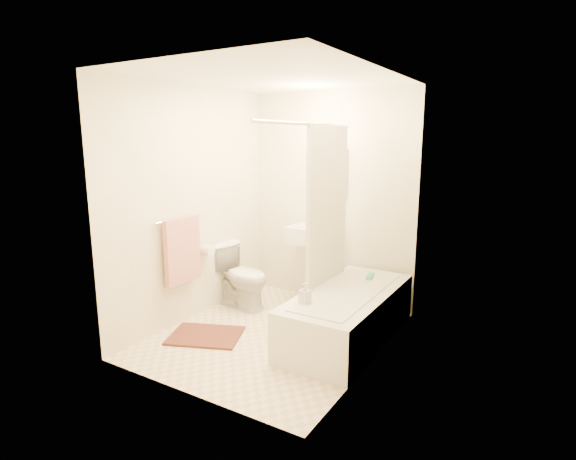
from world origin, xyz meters
The scene contains 17 objects.
floor centered at (0.00, 0.00, 0.00)m, with size 2.40×2.40×0.00m, color beige.
ceiling centered at (0.00, 0.00, 2.40)m, with size 2.40×2.40×0.00m, color white.
wall_back centered at (0.00, 1.20, 1.20)m, with size 2.00×0.02×2.40m, color beige.
wall_left centered at (-1.00, 0.00, 1.20)m, with size 0.02×2.40×2.40m, color beige.
wall_right centered at (1.00, 0.00, 1.20)m, with size 0.02×2.40×2.40m, color beige.
mirror centered at (0.00, 1.18, 1.50)m, with size 0.40×0.03×0.55m, color white.
curtain_rod centered at (0.30, 0.10, 2.00)m, with size 0.03×0.03×1.70m, color silver.
shower_curtain centered at (0.30, 0.50, 1.22)m, with size 0.04×0.80×1.55m, color silver.
towel_bar centered at (-0.96, -0.25, 1.10)m, with size 0.02×0.02×0.60m, color silver.
towel centered at (-0.93, -0.25, 0.78)m, with size 0.06×0.45×0.66m, color #CC7266.
toilet_paper centered at (-0.93, 0.12, 0.70)m, with size 0.12×0.12×0.11m, color white.
toilet centered at (-0.75, 0.46, 0.35)m, with size 0.40×0.72×0.70m, color white.
sink centered at (-0.09, 0.95, 0.50)m, with size 0.51×0.40×0.99m, color white, non-canonical shape.
bathtub centered at (0.64, 0.30, 0.23)m, with size 0.73×1.66×0.47m, color silver, non-canonical shape.
bath_mat centered at (-0.55, -0.38, 0.01)m, with size 0.67×0.50×0.02m, color #4C241E.
soap_bottle centered at (0.44, -0.19, 0.56)m, with size 0.08×0.09×0.19m, color white.
scrub_brush centered at (0.66, 0.79, 0.49)m, with size 0.06×0.19×0.04m, color #2FBC73.
Camera 1 is at (2.22, -3.43, 1.87)m, focal length 28.00 mm.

